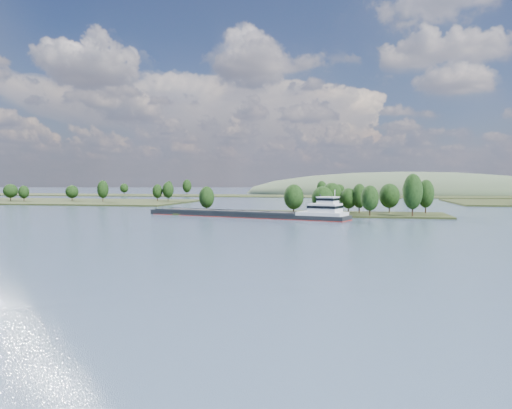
# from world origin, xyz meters

# --- Properties ---
(ground) EXTENTS (1800.00, 1800.00, 0.00)m
(ground) POSITION_xyz_m (0.00, 120.00, 0.00)
(ground) COLOR #374960
(ground) RESTS_ON ground
(tree_island) EXTENTS (100.00, 30.00, 15.96)m
(tree_island) POSITION_xyz_m (8.08, 179.34, 4.05)
(tree_island) COLOR black
(tree_island) RESTS_ON ground
(back_shoreline) EXTENTS (900.00, 60.00, 14.83)m
(back_shoreline) POSITION_xyz_m (8.16, 399.80, 0.67)
(back_shoreline) COLOR black
(back_shoreline) RESTS_ON ground
(hill_west) EXTENTS (320.00, 160.00, 44.00)m
(hill_west) POSITION_xyz_m (60.00, 500.00, 0.00)
(hill_west) COLOR #394831
(hill_west) RESTS_ON ground
(cargo_barge) EXTENTS (77.02, 31.58, 10.52)m
(cargo_barge) POSITION_xyz_m (-17.03, 160.66, 1.33)
(cargo_barge) COLOR black
(cargo_barge) RESTS_ON ground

